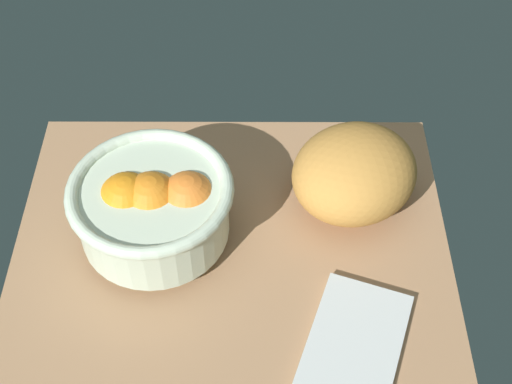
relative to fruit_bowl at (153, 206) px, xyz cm
name	(u,v)px	position (x,y,z in cm)	size (l,w,h in cm)	color
ground_plane	(229,348)	(14.32, 8.96, -7.45)	(69.24, 52.63, 3.00)	#AA7E58
fruit_bowl	(153,206)	(0.00, 0.00, 0.00)	(19.25, 19.25, 10.30)	silver
bread_loaf	(354,173)	(-6.01, 23.95, -0.87)	(15.97, 14.37, 10.16)	#C88A3D
napkin_spare	(354,345)	(14.96, 22.62, -5.41)	(15.68, 9.83, 1.07)	silver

